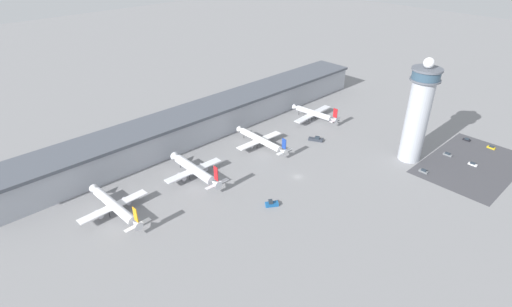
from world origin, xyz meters
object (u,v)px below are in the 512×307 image
object	(u,v)px
airplane_gate_alpha	(114,206)
service_truck_fuel	(272,204)
car_yellow_taxi	(467,140)
car_silver_sedan	(448,154)
airplane_gate_charlie	(261,140)
airplane_gate_delta	(314,113)
car_green_van	(473,164)
car_blue_compact	(491,147)
car_navy_sedan	(423,171)
control_tower	(418,113)
service_truck_catering	(316,139)
airplane_gate_bravo	(195,170)

from	to	relation	value
airplane_gate_alpha	service_truck_fuel	size ratio (longest dim) A/B	6.26
airplane_gate_alpha	car_yellow_taxi	xyz separation A→B (m)	(180.03, -75.44, -3.89)
car_yellow_taxi	car_silver_sedan	xyz separation A→B (m)	(-25.27, -0.04, 0.01)
airplane_gate_charlie	car_silver_sedan	bearing A→B (deg)	-48.78
airplane_gate_delta	car_green_van	distance (m)	94.58
car_blue_compact	car_silver_sedan	world-z (taller)	car_blue_compact
airplane_gate_delta	car_navy_sedan	distance (m)	79.30
car_yellow_taxi	car_navy_sedan	world-z (taller)	car_navy_sedan
airplane_gate_alpha	car_yellow_taxi	bearing A→B (deg)	-22.74
airplane_gate_delta	service_truck_fuel	size ratio (longest dim) A/B	5.53
control_tower	service_truck_fuel	xyz separation A→B (m)	(-83.04, 20.82, -25.52)
airplane_gate_delta	service_truck_fuel	distance (m)	96.03
airplane_gate_alpha	car_blue_compact	distance (m)	201.12
airplane_gate_alpha	airplane_gate_charlie	distance (m)	87.59
airplane_gate_charlie	car_green_van	world-z (taller)	airplane_gate_charlie
control_tower	car_green_van	xyz separation A→B (m)	(18.00, -26.49, -25.99)
airplane_gate_charlie	airplane_gate_delta	size ratio (longest dim) A/B	1.12
control_tower	car_blue_compact	size ratio (longest dim) A/B	12.67
service_truck_catering	car_yellow_taxi	xyz separation A→B (m)	(64.02, -59.86, -0.41)
car_silver_sedan	car_yellow_taxi	bearing A→B (deg)	0.08
airplane_gate_delta	car_navy_sedan	bearing A→B (deg)	-96.31
airplane_gate_charlie	airplane_gate_delta	distance (m)	50.08
control_tower	car_navy_sedan	bearing A→B (deg)	-121.08
airplane_gate_alpha	car_navy_sedan	xyz separation A→B (m)	(128.88, -74.66, -3.84)
car_green_van	car_blue_compact	bearing A→B (deg)	0.30
car_yellow_taxi	car_navy_sedan	size ratio (longest dim) A/B	0.94
airplane_gate_delta	car_silver_sedan	bearing A→B (deg)	-77.81
airplane_gate_alpha	airplane_gate_delta	distance (m)	137.64
airplane_gate_bravo	car_silver_sedan	world-z (taller)	airplane_gate_bravo
service_truck_fuel	car_silver_sedan	distance (m)	107.06
car_green_van	airplane_gate_bravo	bearing A→B (deg)	141.56
airplane_gate_alpha	service_truck_fuel	distance (m)	67.64
airplane_gate_alpha	airplane_gate_bravo	world-z (taller)	airplane_gate_bravo
service_truck_catering	car_silver_sedan	distance (m)	71.34
airplane_gate_bravo	airplane_gate_charlie	distance (m)	45.70
service_truck_catering	car_green_van	xyz separation A→B (m)	(38.23, -73.37, -0.44)
airplane_gate_alpha	car_blue_compact	world-z (taller)	airplane_gate_alpha
airplane_gate_charlie	car_yellow_taxi	size ratio (longest dim) A/B	9.16
control_tower	airplane_gate_bravo	world-z (taller)	control_tower
service_truck_fuel	car_blue_compact	distance (m)	135.67
airplane_gate_charlie	car_green_van	size ratio (longest dim) A/B	8.74
car_yellow_taxi	car_navy_sedan	distance (m)	51.16
airplane_gate_alpha	car_green_van	xyz separation A→B (m)	(154.24, -88.95, -3.93)
service_truck_fuel	airplane_gate_delta	bearing A→B (deg)	28.44
car_green_van	service_truck_fuel	bearing A→B (deg)	154.91
service_truck_fuel	car_blue_compact	size ratio (longest dim) A/B	1.44
control_tower	airplane_gate_delta	xyz separation A→B (m)	(1.35, 66.53, -22.10)
service_truck_fuel	car_green_van	bearing A→B (deg)	-25.09
car_green_van	car_silver_sedan	world-z (taller)	car_silver_sedan
airplane_gate_bravo	airplane_gate_delta	bearing A→B (deg)	2.30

